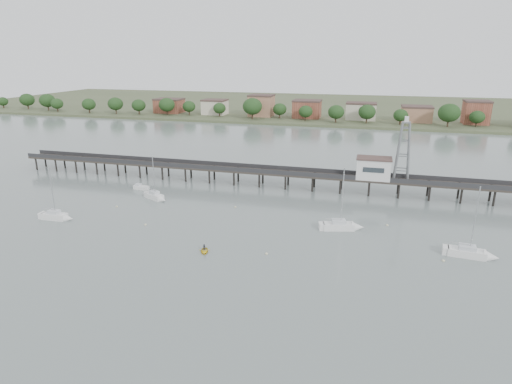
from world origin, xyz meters
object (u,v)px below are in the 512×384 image
Objects in this scene: sailboat_a at (59,217)px; pier at (274,172)px; sailboat_b at (157,197)px; sailboat_d at (475,254)px; white_tender at (141,187)px; yellow_dinghy at (204,252)px; sailboat_c at (345,226)px; lattice_tower at (403,152)px.

pier is at bearing 40.83° from sailboat_a.
sailboat_b is at bearing 49.49° from sailboat_a.
pier is 13.32× the size of sailboat_b.
sailboat_a reaches higher than sailboat_b.
sailboat_d is 3.21× the size of white_tender.
yellow_dinghy is (-3.03, -41.78, -3.79)m from pier.
sailboat_c is (20.17, -24.87, -3.15)m from pier.
sailboat_c reaches higher than sailboat_b.
sailboat_d is (11.00, -31.67, -10.46)m from lattice_tower.
sailboat_d is at bearing -31.29° from sailboat_c.
pier is at bearing 28.21° from white_tender.
sailboat_b is (-44.78, 6.82, 0.01)m from sailboat_c.
sailboat_c is 4.92× the size of yellow_dinghy.
sailboat_b is at bearing 113.55° from yellow_dinghy.
sailboat_a reaches higher than yellow_dinghy.
lattice_tower is at bearing 43.46° from sailboat_b.
white_tender reaches higher than yellow_dinghy.
white_tender is (-32.64, -11.43, -3.32)m from pier.
lattice_tower is 5.69× the size of yellow_dinghy.
sailboat_b is 68.48m from sailboat_d.
lattice_tower reaches higher than sailboat_a.
lattice_tower reaches higher than pier.
sailboat_a is at bearing -153.27° from lattice_tower.
sailboat_d is at bearing -6.20° from yellow_dinghy.
lattice_tower is at bearing 0.00° from pier.
sailboat_d is (67.11, -13.62, -0.01)m from sailboat_b.
sailboat_a is at bearing -171.46° from sailboat_d.
sailboat_d is (42.50, -31.67, -3.15)m from pier.
lattice_tower is 1.31× the size of sailboat_a.
yellow_dinghy is at bearing -161.44° from sailboat_d.
lattice_tower is 1.16× the size of sailboat_d.
sailboat_a is 0.88× the size of sailboat_c.
sailboat_d reaches higher than sailboat_b.
sailboat_c is at bearing 8.35° from sailboat_a.
sailboat_a is 59.51m from sailboat_c.
sailboat_c is at bearing 169.10° from sailboat_d.
yellow_dinghy is (-45.53, -10.12, -0.64)m from sailboat_d.
pier is 53.10m from sailboat_d.
sailboat_a reaches higher than pier.
sailboat_b is (-56.11, -18.05, -10.45)m from lattice_tower.
sailboat_d is at bearing 0.84° from sailboat_a.
sailboat_c is 1.19× the size of sailboat_b.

